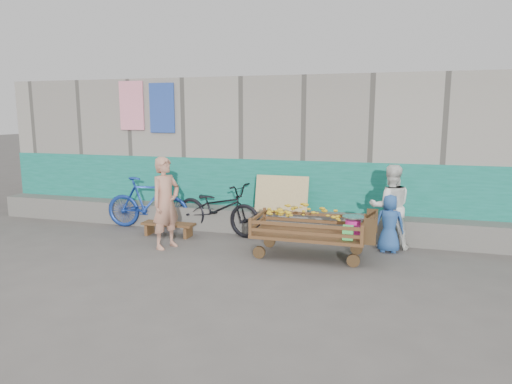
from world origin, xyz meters
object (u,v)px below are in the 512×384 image
(banana_cart, at_px, (307,223))
(woman, at_px, (390,207))
(bicycle_dark, at_px, (218,208))
(bicycle_blue, at_px, (148,203))
(child, at_px, (389,223))
(vendor_man, at_px, (166,203))
(bench, at_px, (168,226))

(banana_cart, xyz_separation_m, woman, (1.27, 0.86, 0.16))
(bicycle_dark, height_order, bicycle_blue, bicycle_blue)
(child, relative_size, bicycle_dark, 0.51)
(woman, height_order, child, woman)
(vendor_man, bearing_deg, bench, 47.28)
(bench, relative_size, bicycle_dark, 0.53)
(bench, distance_m, vendor_man, 0.98)
(banana_cart, distance_m, vendor_man, 2.41)
(banana_cart, distance_m, bicycle_blue, 3.54)
(banana_cart, xyz_separation_m, vendor_man, (-2.40, -0.20, 0.23))
(bench, distance_m, bicycle_blue, 0.87)
(bench, height_order, child, child)
(bicycle_dark, bearing_deg, bench, 131.61)
(vendor_man, height_order, bicycle_dark, vendor_man)
(bicycle_blue, bearing_deg, banana_cart, -111.40)
(bench, distance_m, bicycle_dark, 0.99)
(bench, height_order, vendor_man, vendor_man)
(vendor_man, height_order, woman, vendor_man)
(bicycle_dark, bearing_deg, vendor_man, 170.26)
(bench, bearing_deg, child, 1.89)
(banana_cart, distance_m, bench, 2.80)
(woman, bearing_deg, child, 79.25)
(vendor_man, distance_m, child, 3.77)
(banana_cart, relative_size, bench, 1.92)
(bicycle_blue, bearing_deg, woman, -96.96)
(banana_cart, bearing_deg, bicycle_blue, 164.62)
(woman, bearing_deg, bicycle_blue, -11.69)
(bicycle_blue, bearing_deg, bicycle_dark, -96.02)
(banana_cart, relative_size, bicycle_blue, 1.13)
(bench, relative_size, child, 1.04)
(bicycle_dark, relative_size, bicycle_blue, 1.10)
(vendor_man, relative_size, woman, 1.09)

